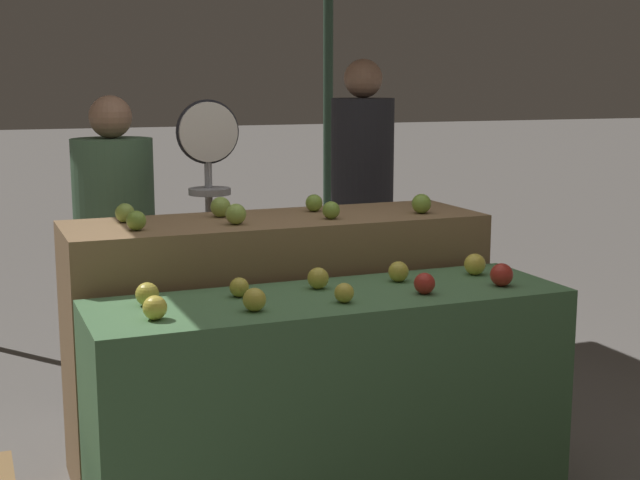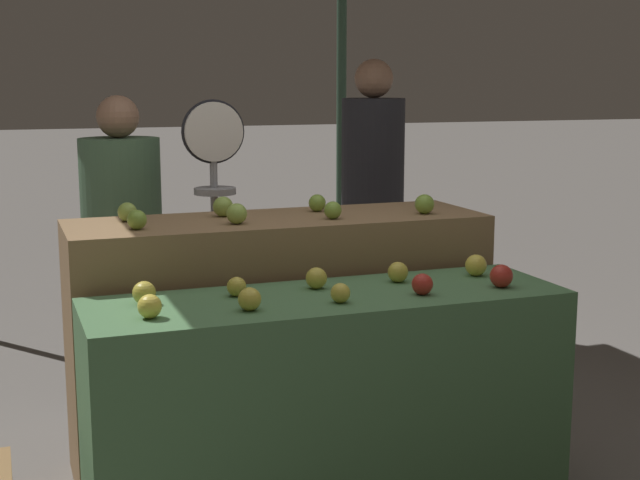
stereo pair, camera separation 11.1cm
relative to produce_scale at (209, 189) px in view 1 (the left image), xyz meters
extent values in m
cylinder|color=#33513D|center=(1.38, 1.86, 0.21)|extent=(0.07, 0.07, 2.73)
cube|color=#4C7A4C|center=(0.14, -1.17, -0.71)|extent=(1.77, 0.55, 0.89)
cube|color=olive|center=(0.14, -0.57, -0.61)|extent=(1.77, 0.55, 1.09)
sphere|color=yellow|center=(-0.52, -1.26, -0.23)|extent=(0.08, 0.08, 0.08)
sphere|color=gold|center=(-0.19, -1.28, -0.23)|extent=(0.08, 0.08, 0.08)
sphere|color=gold|center=(0.14, -1.28, -0.23)|extent=(0.07, 0.07, 0.07)
sphere|color=#B72D23|center=(0.47, -1.28, -0.23)|extent=(0.08, 0.08, 0.08)
sphere|color=#B72D23|center=(0.80, -1.27, -0.22)|extent=(0.09, 0.09, 0.09)
sphere|color=gold|center=(-0.51, -1.07, -0.23)|extent=(0.08, 0.08, 0.08)
sphere|color=gold|center=(-0.18, -1.07, -0.23)|extent=(0.07, 0.07, 0.07)
sphere|color=gold|center=(0.14, -1.05, -0.23)|extent=(0.08, 0.08, 0.08)
sphere|color=gold|center=(0.47, -1.06, -0.23)|extent=(0.08, 0.08, 0.08)
sphere|color=yellow|center=(0.81, -1.06, -0.22)|extent=(0.09, 0.09, 0.09)
sphere|color=#7AA338|center=(-0.47, -0.67, -0.03)|extent=(0.08, 0.08, 0.08)
sphere|color=#8EB247|center=(-0.07, -0.67, -0.02)|extent=(0.08, 0.08, 0.08)
sphere|color=#7AA338|center=(0.34, -0.68, -0.03)|extent=(0.07, 0.07, 0.07)
sphere|color=#7AA338|center=(0.77, -0.68, -0.02)|extent=(0.09, 0.09, 0.09)
sphere|color=#8EB247|center=(-0.48, -0.45, -0.03)|extent=(0.08, 0.08, 0.08)
sphere|color=#8EB247|center=(-0.07, -0.46, -0.02)|extent=(0.09, 0.09, 0.09)
sphere|color=#7AA338|center=(0.36, -0.45, -0.03)|extent=(0.08, 0.08, 0.08)
cylinder|color=#99999E|center=(0.00, 0.01, -0.43)|extent=(0.04, 0.04, 1.45)
cylinder|color=black|center=(0.00, 0.01, 0.27)|extent=(0.30, 0.01, 0.30)
cylinder|color=silver|center=(0.00, -0.01, 0.27)|extent=(0.28, 0.02, 0.28)
cylinder|color=#99999E|center=(0.00, -0.01, 0.06)|extent=(0.01, 0.01, 0.14)
cylinder|color=#99999E|center=(0.00, -0.01, -0.01)|extent=(0.20, 0.20, 0.03)
cube|color=#2D2D38|center=(-0.40, 0.34, -0.78)|extent=(0.32, 0.21, 0.74)
cylinder|color=#476B4C|center=(-0.40, 0.34, -0.09)|extent=(0.44, 0.44, 0.64)
sphere|color=#936B51|center=(-0.40, 0.34, 0.33)|extent=(0.21, 0.21, 0.21)
cube|color=#2D2D38|center=(1.21, 0.90, -0.74)|extent=(0.29, 0.18, 0.83)
cylinder|color=#232328|center=(1.21, 0.90, 0.04)|extent=(0.40, 0.40, 0.72)
sphere|color=#936B51|center=(1.21, 0.90, 0.52)|extent=(0.24, 0.24, 0.24)
camera|label=1|loc=(-1.08, -4.09, 0.50)|focal=50.00mm
camera|label=2|loc=(-0.97, -4.13, 0.50)|focal=50.00mm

